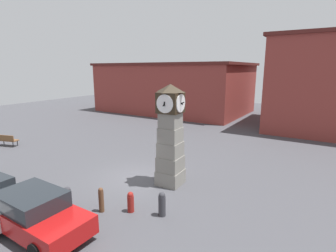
{
  "coord_description": "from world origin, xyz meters",
  "views": [
    {
      "loc": [
        7.88,
        -10.51,
        5.7
      ],
      "look_at": [
        0.77,
        2.12,
        2.53
      ],
      "focal_mm": 28.0,
      "sensor_mm": 36.0,
      "label": 1
    }
  ],
  "objects_px": {
    "bollard_near_tower": "(68,197)",
    "bench": "(7,139)",
    "bollard_far_row": "(131,202)",
    "car_by_building": "(36,213)",
    "clock_tower": "(170,137)",
    "bollard_mid_row": "(101,200)",
    "bollard_end_row": "(162,204)"
  },
  "relations": [
    {
      "from": "bollard_mid_row",
      "to": "car_by_building",
      "type": "height_order",
      "value": "car_by_building"
    },
    {
      "from": "bollard_mid_row",
      "to": "bollard_far_row",
      "type": "xyz_separation_m",
      "value": [
        1.04,
        0.58,
        -0.09
      ]
    },
    {
      "from": "bollard_near_tower",
      "to": "car_by_building",
      "type": "bearing_deg",
      "value": -75.25
    },
    {
      "from": "bollard_near_tower",
      "to": "bollard_far_row",
      "type": "xyz_separation_m",
      "value": [
        2.46,
        1.03,
        -0.03
      ]
    },
    {
      "from": "car_by_building",
      "to": "bench",
      "type": "bearing_deg",
      "value": 154.43
    },
    {
      "from": "clock_tower",
      "to": "bollard_end_row",
      "type": "height_order",
      "value": "clock_tower"
    },
    {
      "from": "clock_tower",
      "to": "bollard_end_row",
      "type": "relative_size",
      "value": 4.99
    },
    {
      "from": "clock_tower",
      "to": "bollard_mid_row",
      "type": "bearing_deg",
      "value": -107.49
    },
    {
      "from": "bollard_near_tower",
      "to": "bench",
      "type": "height_order",
      "value": "bollard_near_tower"
    },
    {
      "from": "bollard_mid_row",
      "to": "car_by_building",
      "type": "xyz_separation_m",
      "value": [
        -0.97,
        -2.17,
        0.24
      ]
    },
    {
      "from": "bollard_far_row",
      "to": "bollard_end_row",
      "type": "bearing_deg",
      "value": 16.24
    },
    {
      "from": "bollard_near_tower",
      "to": "bollard_end_row",
      "type": "distance_m",
      "value": 3.98
    },
    {
      "from": "bollard_mid_row",
      "to": "bollard_end_row",
      "type": "relative_size",
      "value": 1.04
    },
    {
      "from": "bollard_near_tower",
      "to": "car_by_building",
      "type": "xyz_separation_m",
      "value": [
        0.45,
        -1.71,
        0.29
      ]
    },
    {
      "from": "bollard_end_row",
      "to": "car_by_building",
      "type": "bearing_deg",
      "value": -136.48
    },
    {
      "from": "car_by_building",
      "to": "bollard_mid_row",
      "type": "bearing_deg",
      "value": 65.81
    },
    {
      "from": "bollard_mid_row",
      "to": "bench",
      "type": "relative_size",
      "value": 0.62
    },
    {
      "from": "clock_tower",
      "to": "bollard_far_row",
      "type": "xyz_separation_m",
      "value": [
        -0.12,
        -3.11,
        -2.0
      ]
    },
    {
      "from": "bollard_far_row",
      "to": "bollard_mid_row",
      "type": "bearing_deg",
      "value": -151.02
    },
    {
      "from": "clock_tower",
      "to": "bollard_end_row",
      "type": "bearing_deg",
      "value": -67.45
    },
    {
      "from": "bollard_near_tower",
      "to": "bench",
      "type": "relative_size",
      "value": 0.56
    },
    {
      "from": "bollard_far_row",
      "to": "bench",
      "type": "distance_m",
      "value": 14.05
    },
    {
      "from": "clock_tower",
      "to": "bollard_mid_row",
      "type": "relative_size",
      "value": 4.8
    },
    {
      "from": "clock_tower",
      "to": "bench",
      "type": "xyz_separation_m",
      "value": [
        -13.87,
        -0.24,
        -1.91
      ]
    },
    {
      "from": "bollard_far_row",
      "to": "car_by_building",
      "type": "relative_size",
      "value": 0.21
    },
    {
      "from": "bollard_far_row",
      "to": "car_by_building",
      "type": "height_order",
      "value": "car_by_building"
    },
    {
      "from": "clock_tower",
      "to": "car_by_building",
      "type": "relative_size",
      "value": 1.2
    },
    {
      "from": "bollard_mid_row",
      "to": "bollard_end_row",
      "type": "height_order",
      "value": "bollard_mid_row"
    },
    {
      "from": "car_by_building",
      "to": "bench",
      "type": "distance_m",
      "value": 13.01
    },
    {
      "from": "bollard_far_row",
      "to": "bench",
      "type": "xyz_separation_m",
      "value": [
        -13.75,
        2.87,
        0.09
      ]
    },
    {
      "from": "car_by_building",
      "to": "bollard_far_row",
      "type": "bearing_deg",
      "value": 53.72
    },
    {
      "from": "bollard_end_row",
      "to": "bollard_far_row",
      "type": "bearing_deg",
      "value": -163.76
    }
  ]
}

